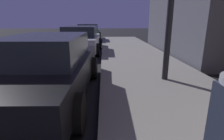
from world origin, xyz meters
name	(u,v)px	position (x,y,z in m)	size (l,w,h in m)	color
car_black	(49,67)	(2.85, 4.20, 0.72)	(2.08, 4.49, 1.43)	black
car_silver	(81,39)	(2.85, 10.24, 0.72)	(2.20, 4.23, 1.43)	#B7B7BF
car_green	(89,33)	(2.85, 15.73, 0.71)	(2.00, 4.40, 1.43)	#19592D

